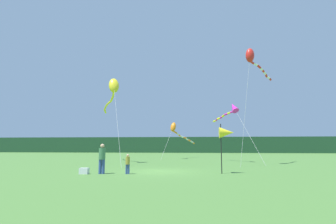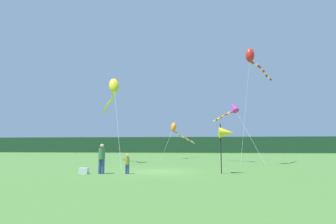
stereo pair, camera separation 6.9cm
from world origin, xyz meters
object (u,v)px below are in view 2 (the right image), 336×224
(kite_red, at_px, (252,58))
(kite_magenta, at_px, (231,109))
(kite_orange, at_px, (177,131))
(person_adult, at_px, (102,157))
(banner_flag_pole, at_px, (226,133))
(kite_yellow, at_px, (113,89))
(person_child, at_px, (127,163))
(cooler_box, at_px, (84,171))

(kite_red, bearing_deg, kite_magenta, 111.52)
(kite_orange, distance_m, kite_red, 14.24)
(person_adult, xyz_separation_m, banner_flag_pole, (7.71, 0.91, 1.49))
(kite_yellow, xyz_separation_m, kite_red, (13.73, -1.12, 2.38))
(person_child, height_order, kite_orange, kite_orange)
(kite_red, bearing_deg, person_adult, -143.72)
(kite_yellow, bearing_deg, kite_orange, 56.89)
(banner_flag_pole, bearing_deg, kite_orange, 103.88)
(person_adult, xyz_separation_m, kite_yellow, (-2.55, 9.33, 6.43))
(cooler_box, bearing_deg, banner_flag_pole, 7.21)
(cooler_box, bearing_deg, kite_orange, 76.67)
(kite_magenta, bearing_deg, kite_orange, 134.59)
(person_child, relative_size, kite_magenta, 0.17)
(kite_red, bearing_deg, kite_yellow, 175.35)
(cooler_box, bearing_deg, kite_magenta, 48.86)
(kite_orange, relative_size, kite_red, 0.83)
(person_adult, height_order, person_child, person_adult)
(kite_yellow, bearing_deg, cooler_box, -80.92)
(cooler_box, relative_size, kite_yellow, 0.05)
(kite_magenta, bearing_deg, person_child, -124.03)
(kite_red, height_order, kite_magenta, kite_red)
(person_child, bearing_deg, kite_yellow, 114.25)
(person_child, xyz_separation_m, kite_orange, (1.78, 18.32, 3.02))
(person_adult, height_order, kite_orange, kite_orange)
(kite_orange, relative_size, kite_magenta, 1.22)
(kite_orange, xyz_separation_m, kite_magenta, (6.28, -6.38, 1.87))
(person_adult, bearing_deg, banner_flag_pole, 6.75)
(kite_yellow, bearing_deg, person_adult, -74.71)
(person_adult, bearing_deg, kite_magenta, 51.26)
(kite_orange, height_order, kite_red, kite_red)
(person_adult, height_order, banner_flag_pole, banner_flag_pole)
(kite_red, xyz_separation_m, kite_magenta, (-1.51, 3.84, -4.27))
(kite_yellow, bearing_deg, banner_flag_pole, -39.35)
(person_adult, distance_m, person_child, 1.64)
(banner_flag_pole, bearing_deg, person_child, -172.49)
(cooler_box, distance_m, kite_red, 17.69)
(kite_orange, relative_size, kite_yellow, 0.83)
(kite_orange, height_order, kite_magenta, kite_magenta)
(person_adult, relative_size, kite_orange, 0.20)
(cooler_box, distance_m, banner_flag_pole, 9.11)
(person_adult, relative_size, cooler_box, 3.40)
(banner_flag_pole, bearing_deg, kite_magenta, 80.03)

